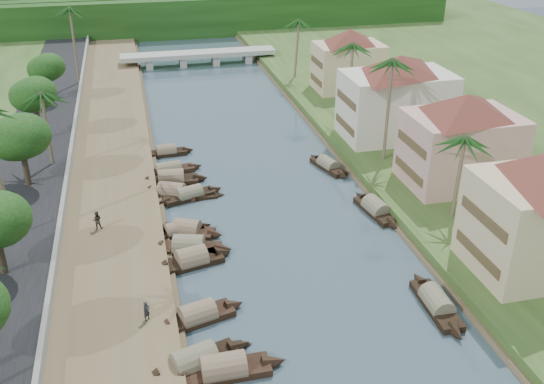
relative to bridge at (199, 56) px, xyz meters
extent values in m
plane|color=#3B4E58|center=(0.00, -72.00, -1.72)|extent=(220.00, 220.00, 0.00)
cube|color=brown|center=(-16.00, -52.00, -1.32)|extent=(10.00, 180.00, 0.80)
cube|color=#2D461C|center=(19.00, -52.00, -1.12)|extent=(16.00, 180.00, 1.20)
cube|color=black|center=(-24.50, -52.00, -1.02)|extent=(8.00, 180.00, 1.40)
cube|color=slate|center=(-20.20, -52.00, -0.37)|extent=(0.40, 180.00, 1.10)
cube|color=#15330D|center=(0.00, 23.00, 2.28)|extent=(120.00, 4.00, 8.00)
cube|color=#15330D|center=(0.00, 28.00, 2.28)|extent=(120.00, 4.00, 8.00)
cube|color=#15330D|center=(0.00, 33.00, 2.28)|extent=(120.00, 4.00, 8.00)
cube|color=#A4A59A|center=(0.00, 0.00, 0.28)|extent=(28.00, 4.00, 0.80)
cube|color=#A4A59A|center=(-9.00, 0.00, -0.82)|extent=(1.20, 3.50, 1.80)
cube|color=#A4A59A|center=(-3.00, 0.00, -0.82)|extent=(1.20, 3.50, 1.80)
cube|color=#A4A59A|center=(3.00, 0.00, -0.82)|extent=(1.20, 3.50, 1.80)
cube|color=#A4A59A|center=(9.00, 0.00, -0.82)|extent=(1.20, 3.50, 1.80)
cube|color=brown|center=(12.95, -74.00, 1.48)|extent=(0.10, 6.40, 0.90)
cube|color=brown|center=(12.95, -74.00, 4.68)|extent=(0.10, 6.40, 0.90)
cube|color=#D6A398|center=(20.00, -58.00, 3.23)|extent=(11.00, 8.00, 7.50)
pyramid|color=maroon|center=(20.00, -58.00, 8.08)|extent=(14.11, 14.11, 2.20)
cube|color=brown|center=(14.45, -58.00, 1.35)|extent=(0.10, 6.40, 0.90)
cube|color=brown|center=(14.45, -58.00, 4.35)|extent=(0.10, 6.40, 0.90)
cube|color=beige|center=(19.00, -44.00, 3.48)|extent=(13.00, 8.00, 8.00)
pyramid|color=maroon|center=(19.00, -44.00, 8.58)|extent=(15.59, 15.59, 2.20)
cube|color=brown|center=(12.45, -44.00, 1.48)|extent=(0.10, 6.40, 0.90)
cube|color=brown|center=(12.45, -44.00, 4.68)|extent=(0.10, 6.40, 0.90)
cube|color=#CBB888|center=(20.00, -24.00, 2.98)|extent=(10.00, 7.00, 7.00)
pyramid|color=maroon|center=(20.00, -24.00, 7.58)|extent=(12.62, 12.62, 2.20)
cube|color=brown|center=(14.95, -24.00, 1.23)|extent=(0.10, 5.60, 0.90)
cube|color=brown|center=(14.95, -24.00, 4.03)|extent=(0.10, 5.60, 0.90)
cube|color=black|center=(-8.42, -79.19, -1.52)|extent=(6.34, 2.01, 0.70)
cone|color=black|center=(-4.90, -79.17, -1.44)|extent=(1.82, 1.79, 1.98)
cone|color=black|center=(-11.93, -79.21, -1.44)|extent=(1.82, 1.79, 1.98)
cylinder|color=#7F6751|center=(-8.42, -79.19, -1.14)|extent=(4.84, 2.08, 2.05)
cube|color=black|center=(-10.22, -78.04, -1.52)|extent=(6.54, 3.72, 0.70)
cone|color=black|center=(-6.91, -77.03, -1.44)|extent=(2.24, 2.23, 1.99)
cone|color=black|center=(-13.52, -79.05, -1.44)|extent=(2.24, 2.23, 1.99)
cylinder|color=#78735A|center=(-10.22, -78.04, -1.14)|extent=(5.15, 3.37, 2.07)
cube|color=black|center=(-9.40, -73.15, -1.52)|extent=(5.87, 3.29, 0.70)
cone|color=black|center=(-6.42, -72.33, -1.44)|extent=(2.01, 2.06, 1.88)
cone|color=black|center=(-12.38, -73.96, -1.44)|extent=(2.01, 2.06, 1.88)
cylinder|color=#7F6751|center=(-9.40, -73.15, -1.14)|extent=(4.62, 3.02, 1.96)
cube|color=black|center=(-8.95, -65.41, -1.52)|extent=(5.70, 3.21, 0.70)
cone|color=black|center=(-6.04, -64.75, -1.44)|extent=(1.96, 2.17, 2.04)
cone|color=black|center=(-11.87, -66.07, -1.44)|extent=(1.96, 2.17, 2.04)
cylinder|color=#7F6751|center=(-8.95, -65.41, -1.14)|extent=(4.48, 3.01, 2.16)
cube|color=black|center=(-8.97, -63.27, -1.52)|extent=(6.03, 3.54, 0.70)
cone|color=black|center=(-5.93, -64.15, -1.44)|extent=(2.11, 2.22, 2.01)
cone|color=black|center=(-12.00, -62.39, -1.44)|extent=(2.11, 2.22, 2.01)
cylinder|color=#78735A|center=(-8.97, -63.27, -1.14)|extent=(4.76, 3.24, 2.12)
cube|color=black|center=(-9.61, -60.12, -1.52)|extent=(4.98, 2.41, 0.70)
cone|color=black|center=(-7.01, -59.60, -1.44)|extent=(1.61, 1.60, 1.51)
cone|color=black|center=(-12.21, -60.65, -1.44)|extent=(1.61, 1.60, 1.51)
cylinder|color=#7F6751|center=(-9.61, -60.12, -1.14)|extent=(3.89, 2.25, 1.56)
cube|color=black|center=(-8.80, -60.27, -1.52)|extent=(5.37, 3.84, 0.70)
cone|color=black|center=(-6.25, -61.45, -1.44)|extent=(2.06, 2.16, 1.85)
cone|color=black|center=(-11.34, -59.08, -1.44)|extent=(2.06, 2.16, 1.85)
cylinder|color=#7F6751|center=(-8.80, -60.27, -1.14)|extent=(4.32, 3.40, 1.96)
cube|color=black|center=(-7.75, -53.01, -1.52)|extent=(5.74, 3.20, 0.70)
cone|color=black|center=(-4.83, -52.10, -1.44)|extent=(1.93, 1.87, 1.65)
cone|color=black|center=(-10.66, -53.92, -1.44)|extent=(1.93, 1.87, 1.65)
cylinder|color=#78735A|center=(-7.75, -53.01, -1.14)|extent=(4.52, 2.87, 1.70)
cube|color=black|center=(-9.49, -51.94, -1.52)|extent=(5.97, 4.13, 0.70)
cone|color=black|center=(-6.62, -53.29, -1.44)|extent=(2.21, 2.23, 1.87)
cone|color=black|center=(-12.37, -50.59, -1.44)|extent=(2.21, 2.23, 1.87)
cylinder|color=#7F6751|center=(-9.49, -51.94, -1.14)|extent=(4.78, 3.62, 1.95)
cube|color=black|center=(-9.28, -48.78, -1.52)|extent=(5.97, 2.38, 0.70)
cone|color=black|center=(-6.03, -48.99, -1.44)|extent=(1.81, 1.91, 1.99)
cone|color=black|center=(-12.52, -48.58, -1.44)|extent=(1.81, 1.91, 1.99)
cylinder|color=#7F6751|center=(-9.28, -48.78, -1.14)|extent=(4.60, 2.37, 2.09)
cube|color=black|center=(-9.38, -46.22, -1.52)|extent=(6.05, 2.62, 0.70)
cone|color=black|center=(-6.18, -45.65, -1.44)|extent=(1.88, 1.73, 1.65)
cone|color=black|center=(-12.58, -46.79, -1.44)|extent=(1.88, 1.73, 1.65)
cylinder|color=#78735A|center=(-9.38, -46.22, -1.14)|extent=(4.70, 2.45, 1.69)
cube|color=black|center=(-9.17, -40.79, -1.52)|extent=(4.96, 1.85, 0.70)
cone|color=black|center=(-6.46, -40.65, -1.44)|extent=(1.48, 1.50, 1.59)
cone|color=black|center=(-11.88, -40.94, -1.44)|extent=(1.48, 1.50, 1.59)
cylinder|color=#7F6751|center=(-9.17, -40.79, -1.14)|extent=(3.81, 1.85, 1.65)
cube|color=black|center=(8.80, -75.91, -1.52)|extent=(1.97, 6.33, 0.70)
cone|color=black|center=(8.90, -72.42, -1.44)|extent=(1.66, 1.82, 1.81)
cone|color=black|center=(8.70, -79.40, -1.44)|extent=(1.66, 1.82, 1.81)
cylinder|color=#78735A|center=(8.80, -75.91, -1.14)|extent=(1.99, 4.85, 1.85)
cube|color=black|center=(10.08, -60.46, -1.52)|extent=(2.79, 6.18, 0.70)
cone|color=black|center=(9.57, -57.19, -1.44)|extent=(1.95, 1.95, 1.89)
cone|color=black|center=(10.59, -63.73, -1.44)|extent=(1.95, 1.95, 1.89)
cylinder|color=#78735A|center=(10.08, -60.46, -1.14)|extent=(2.65, 4.80, 1.97)
cube|color=black|center=(8.74, -49.19, -1.52)|extent=(3.06, 5.68, 0.70)
cone|color=black|center=(7.87, -46.28, -1.44)|extent=(1.79, 1.89, 1.58)
cone|color=black|center=(9.61, -52.10, -1.44)|extent=(1.79, 1.89, 1.58)
cylinder|color=#78735A|center=(8.74, -49.19, -1.14)|extent=(2.75, 4.46, 1.63)
cube|color=black|center=(-8.49, -76.76, -1.62)|extent=(3.69, 0.86, 0.35)
cone|color=black|center=(-6.42, -76.74, -1.62)|extent=(0.93, 0.83, 0.82)
cone|color=black|center=(-10.56, -76.79, -1.62)|extent=(0.93, 0.83, 0.82)
cube|color=black|center=(-7.14, -53.31, -1.62)|extent=(4.60, 1.25, 0.35)
cone|color=black|center=(-4.59, -53.12, -1.62)|extent=(1.20, 0.99, 0.91)
cone|color=black|center=(-9.69, -53.51, -1.62)|extent=(1.20, 0.99, 0.91)
cylinder|color=#73634C|center=(16.00, -64.76, 3.52)|extent=(0.51, 0.36, 8.08)
sphere|color=#1C4C19|center=(16.00, -64.76, 7.39)|extent=(3.20, 3.20, 3.20)
cylinder|color=#73634C|center=(15.00, -50.44, 5.28)|extent=(0.40, 0.36, 11.61)
sphere|color=#1C4C19|center=(15.00, -50.44, 10.85)|extent=(3.20, 3.20, 3.20)
cylinder|color=#73634C|center=(16.00, -35.82, 4.43)|extent=(0.39, 0.36, 9.91)
sphere|color=#1C4C19|center=(16.00, -35.82, 9.19)|extent=(3.20, 3.20, 3.20)
cylinder|color=#73634C|center=(-24.00, -58.96, 5.80)|extent=(1.61, 0.36, 12.22)
cylinder|color=#73634C|center=(-22.00, -43.40, 3.78)|extent=(0.38, 0.36, 8.20)
sphere|color=#1C4C19|center=(-22.00, -43.40, 7.71)|extent=(3.20, 3.20, 3.20)
cylinder|color=#73634C|center=(14.00, -15.59, 4.05)|extent=(0.96, 0.36, 9.15)
sphere|color=#1C4C19|center=(14.00, -15.59, 8.44)|extent=(3.20, 3.20, 3.20)
cylinder|color=#73634C|center=(-20.50, -11.48, 5.48)|extent=(0.51, 0.36, 11.62)
sphere|color=#1C4C19|center=(-20.50, -11.48, 11.06)|extent=(3.20, 3.20, 3.20)
cylinder|color=#453527|center=(-24.00, -65.21, 1.31)|extent=(0.60, 0.60, 3.33)
cylinder|color=#453527|center=(-24.00, -48.54, 1.47)|extent=(0.60, 0.60, 3.67)
ellipsoid|color=#15330D|center=(-24.00, -48.54, 4.97)|extent=(5.51, 5.51, 4.53)
cylinder|color=#453527|center=(-24.00, -35.31, 1.60)|extent=(0.60, 0.60, 3.92)
ellipsoid|color=#15330D|center=(-24.00, -35.31, 5.35)|extent=(4.84, 4.84, 3.98)
cylinder|color=#453527|center=(-24.00, -19.83, 1.29)|extent=(0.60, 0.60, 3.31)
ellipsoid|color=#15330D|center=(-24.00, -19.83, 4.45)|extent=(4.61, 4.61, 3.79)
cylinder|color=#453527|center=(24.00, -41.99, 1.30)|extent=(0.60, 0.60, 3.73)
ellipsoid|color=#15330D|center=(24.00, -41.99, 4.86)|extent=(4.08, 4.08, 3.36)
imported|color=#212228|center=(-13.10, -73.17, -0.13)|extent=(0.68, 0.66, 1.58)
imported|color=#372E26|center=(-16.87, -58.60, -0.02)|extent=(0.90, 0.71, 1.80)
camera|label=1|loc=(-12.39, -109.86, 27.61)|focal=40.00mm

